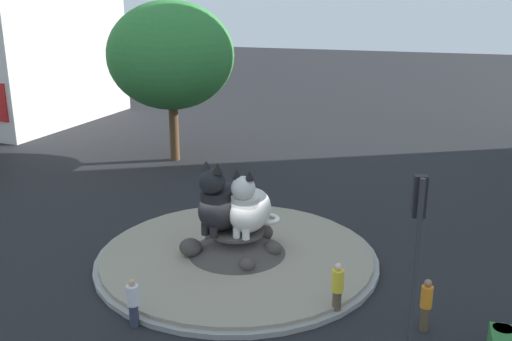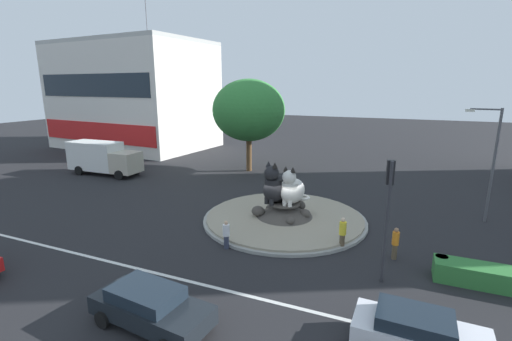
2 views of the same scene
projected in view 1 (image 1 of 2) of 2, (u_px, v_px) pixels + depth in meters
name	position (u px, v px, depth m)	size (l,w,h in m)	color
ground_plane	(237.00, 260.00, 21.81)	(160.00, 160.00, 0.00)	black
roundabout_island	(237.00, 252.00, 21.72)	(10.52, 10.52, 1.23)	gray
cat_statue_black	(222.00, 204.00, 21.20)	(2.51, 2.85, 2.74)	black
cat_statue_white	(249.00, 208.00, 21.04)	(1.76, 2.48, 2.51)	silver
traffic_light_mast	(416.00, 243.00, 14.10)	(0.36, 0.46, 5.53)	#2D2D33
broadleaf_tree_behind_island	(171.00, 56.00, 32.77)	(7.18, 7.18, 9.21)	brown
pedestrian_yellow_shirt	(337.00, 288.00, 17.87)	(0.38, 0.38, 1.77)	brown
pedestrian_white_shirt	(133.00, 302.00, 17.30)	(0.38, 0.38, 1.57)	#33384C
pedestrian_orange_shirt	(426.00, 304.00, 17.07)	(0.34, 0.34, 1.68)	brown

